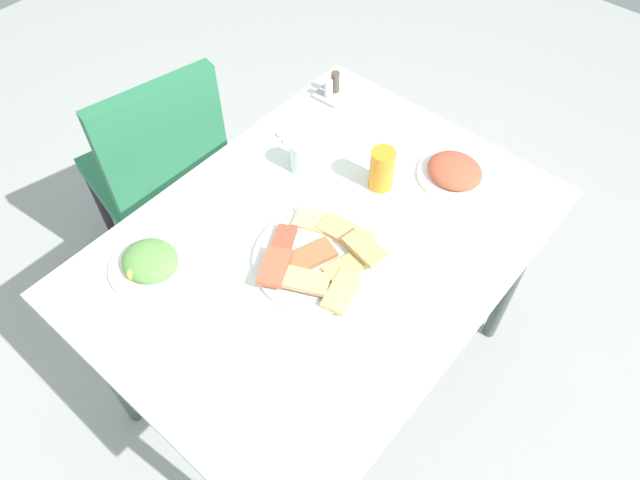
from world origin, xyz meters
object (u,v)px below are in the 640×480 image
at_px(dining_table, 321,259).
at_px(fork, 313,131).
at_px(drinking_glass, 302,156).
at_px(salad_plate_rice, 454,172).
at_px(paper_napkin, 308,130).
at_px(soda_can, 381,169).
at_px(pide_platter, 320,257).
at_px(spoon, 304,126).
at_px(condiment_caddy, 332,90).
at_px(salad_plate_greens, 150,263).
at_px(dining_chair, 160,167).

xyz_separation_m(dining_table, fork, (0.29, 0.28, 0.09)).
height_order(dining_table, drinking_glass, drinking_glass).
xyz_separation_m(dining_table, salad_plate_rice, (0.40, -0.13, 0.10)).
distance_m(dining_table, paper_napkin, 0.42).
distance_m(drinking_glass, paper_napkin, 0.16).
bearing_deg(paper_napkin, soda_can, -98.12).
bearing_deg(drinking_glass, salad_plate_rice, -54.12).
bearing_deg(dining_table, soda_can, 0.80).
height_order(salad_plate_rice, drinking_glass, drinking_glass).
xyz_separation_m(pide_platter, paper_napkin, (0.34, 0.33, -0.01)).
xyz_separation_m(dining_table, spoon, (0.29, 0.31, 0.09)).
height_order(soda_can, condiment_caddy, soda_can).
bearing_deg(spoon, pide_platter, -111.97).
distance_m(salad_plate_rice, fork, 0.43).
xyz_separation_m(drinking_glass, condiment_caddy, (0.30, 0.14, -0.02)).
xyz_separation_m(pide_platter, salad_plate_rice, (0.45, -0.10, 0.01)).
xyz_separation_m(dining_table, condiment_caddy, (0.45, 0.34, 0.11)).
xyz_separation_m(soda_can, spoon, (0.04, 0.31, -0.06)).
xyz_separation_m(paper_napkin, fork, (0.00, -0.02, 0.00)).
xyz_separation_m(drinking_glass, spoon, (0.13, 0.11, -0.04)).
bearing_deg(fork, paper_napkin, 112.09).
bearing_deg(salad_plate_greens, spoon, 5.09).
distance_m(salad_plate_rice, spoon, 0.46).
xyz_separation_m(dining_table, pide_platter, (-0.05, -0.04, 0.10)).
height_order(paper_napkin, spoon, spoon).
bearing_deg(condiment_caddy, salad_plate_rice, -96.07).
bearing_deg(fork, spoon, 112.09).
relative_size(dining_table, soda_can, 9.61).
relative_size(fork, spoon, 1.13).
relative_size(pide_platter, fork, 1.65).
xyz_separation_m(salad_plate_greens, paper_napkin, (0.62, 0.04, -0.02)).
height_order(dining_chair, soda_can, dining_chair).
xyz_separation_m(salad_plate_rice, condiment_caddy, (0.05, 0.48, 0.00)).
bearing_deg(condiment_caddy, dining_chair, 136.48).
relative_size(drinking_glass, spoon, 0.53).
relative_size(soda_can, spoon, 0.71).
bearing_deg(salad_plate_rice, condiment_caddy, 83.93).
xyz_separation_m(dining_table, soda_can, (0.25, 0.00, 0.14)).
distance_m(salad_plate_greens, fork, 0.62).
xyz_separation_m(salad_plate_greens, salad_plate_rice, (0.74, -0.39, -0.00)).
height_order(paper_napkin, condiment_caddy, condiment_caddy).
relative_size(paper_napkin, spoon, 0.79).
height_order(pide_platter, salad_plate_greens, salad_plate_greens).
bearing_deg(paper_napkin, pide_platter, -135.51).
bearing_deg(spoon, soda_can, -75.62).
relative_size(dining_table, spoon, 6.78).
bearing_deg(salad_plate_rice, paper_napkin, 104.94).
height_order(soda_can, drinking_glass, soda_can).
bearing_deg(pide_platter, dining_table, 36.89).
distance_m(dining_chair, drinking_glass, 0.63).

